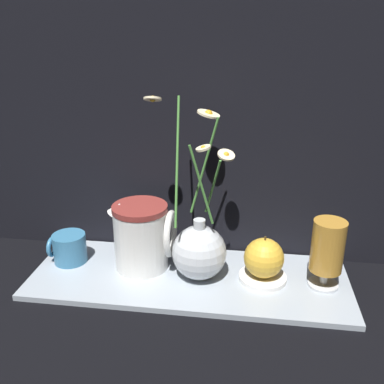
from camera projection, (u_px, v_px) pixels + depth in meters
ground_plane at (189, 280)px, 0.93m from camera, size 6.00×6.00×0.00m
shelf at (189, 278)px, 0.92m from camera, size 0.68×0.25×0.01m
backdrop_wall at (198, 7)px, 0.85m from camera, size 1.18×0.02×1.10m
vase_with_flowers at (199, 248)px, 0.90m from camera, size 0.18×0.14×0.38m
yellow_mug at (69, 248)px, 0.97m from camera, size 0.08×0.07×0.07m
ceramic_pitcher at (142, 234)px, 0.93m from camera, size 0.14×0.12×0.16m
tea_glass at (327, 247)px, 0.86m from camera, size 0.07×0.07×0.15m
saucer_plate at (263, 277)px, 0.91m from camera, size 0.10×0.10×0.01m
orange_fruit at (264, 258)px, 0.89m from camera, size 0.08×0.08×0.09m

